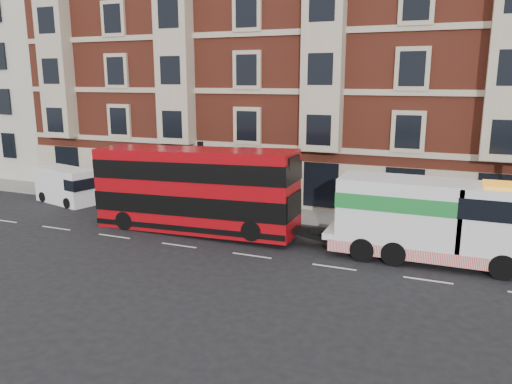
% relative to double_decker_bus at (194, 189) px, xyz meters
% --- Properties ---
extents(ground, '(120.00, 120.00, 0.00)m').
position_rel_double_decker_bus_xyz_m(ground, '(4.38, -2.42, -2.44)').
color(ground, black).
rests_on(ground, ground).
extents(sidewalk, '(90.00, 3.00, 0.15)m').
position_rel_double_decker_bus_xyz_m(sidewalk, '(4.38, 5.08, -2.36)').
color(sidewalk, slate).
rests_on(sidewalk, ground).
extents(victorian_terrace, '(45.00, 12.00, 20.40)m').
position_rel_double_decker_bus_xyz_m(victorian_terrace, '(4.88, 12.58, 7.63)').
color(victorian_terrace, maroon).
rests_on(victorian_terrace, ground).
extents(cream_block, '(16.00, 10.00, 16.80)m').
position_rel_double_decker_bus_xyz_m(cream_block, '(-25.62, 11.58, 5.91)').
color(cream_block, '#BBB2A4').
rests_on(cream_block, ground).
extents(lamp_post_west, '(0.35, 0.15, 4.35)m').
position_rel_double_decker_bus_xyz_m(lamp_post_west, '(-1.62, 3.78, 0.24)').
color(lamp_post_west, black).
rests_on(lamp_post_west, sidewalk).
extents(double_decker_bus, '(11.36, 2.61, 4.60)m').
position_rel_double_decker_bus_xyz_m(double_decker_bus, '(0.00, 0.00, 0.00)').
color(double_decker_bus, '#A1080F').
rests_on(double_decker_bus, ground).
extents(tow_truck, '(9.09, 2.69, 3.79)m').
position_rel_double_decker_bus_xyz_m(tow_truck, '(12.06, 0.00, -0.43)').
color(tow_truck, white).
rests_on(tow_truck, ground).
extents(box_van, '(4.88, 2.94, 2.37)m').
position_rel_double_decker_bus_xyz_m(box_van, '(-11.41, 2.58, -1.27)').
color(box_van, white).
rests_on(box_van, ground).
extents(pedestrian, '(0.76, 0.70, 1.74)m').
position_rel_double_decker_bus_xyz_m(pedestrian, '(-3.90, 3.97, -1.42)').
color(pedestrian, black).
rests_on(pedestrian, sidewalk).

